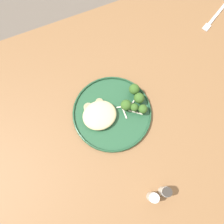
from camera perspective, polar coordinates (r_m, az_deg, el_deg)
ground at (r=1.54m, az=1.82°, el=-8.85°), size 6.00×6.00×0.00m
wooden_dining_table at (r=0.90m, az=3.09°, el=-2.45°), size 1.40×1.00×0.74m
dinner_plate at (r=0.81m, az=0.00°, el=-0.24°), size 0.29×0.29×0.02m
noodle_bed at (r=0.79m, az=-3.22°, el=-0.83°), size 0.12×0.11×0.03m
seared_scallop_front_small at (r=0.81m, az=-6.15°, el=1.16°), size 0.03×0.03×0.01m
seared_scallop_rear_pale at (r=0.80m, az=-3.62°, el=-0.89°), size 0.03×0.03×0.01m
seared_scallop_right_edge at (r=0.80m, az=-3.14°, el=0.53°), size 0.03×0.03×0.01m
seared_scallop_left_edge at (r=0.79m, az=-3.61°, el=-2.81°), size 0.02×0.02×0.01m
seared_scallop_on_noodles at (r=0.81m, az=-3.26°, el=2.51°), size 0.03×0.03×0.01m
broccoli_floret_small_sprig at (r=0.79m, az=3.67°, el=1.78°), size 0.04×0.04×0.05m
broccoli_floret_left_leaning at (r=0.79m, az=5.77°, el=1.18°), size 0.03×0.03×0.05m
broccoli_floret_split_head at (r=0.81m, az=5.77°, el=5.89°), size 0.04×0.04×0.06m
broccoli_floret_near_rim at (r=0.79m, az=7.98°, el=0.76°), size 0.03×0.03×0.05m
broccoli_floret_center_pile at (r=0.80m, az=7.02°, el=3.56°), size 0.04×0.04×0.05m
onion_sliver_short_strip at (r=0.81m, az=6.06°, el=-0.06°), size 0.05×0.04×0.00m
onion_sliver_pale_crescent at (r=0.81m, az=3.28°, el=-0.10°), size 0.01×0.05×0.00m
onion_sliver_curled_piece at (r=0.82m, az=5.06°, el=1.96°), size 0.05×0.03×0.00m
onion_sliver_long_sliver at (r=0.81m, az=2.79°, el=1.46°), size 0.04×0.01×0.00m
dinner_fork at (r=1.12m, az=25.03°, el=21.36°), size 0.17×0.10×0.00m
salt_shaker at (r=0.76m, az=10.50°, el=-20.87°), size 0.03×0.03×0.07m
pepper_shaker at (r=0.77m, az=13.56°, el=-19.37°), size 0.03×0.03×0.07m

